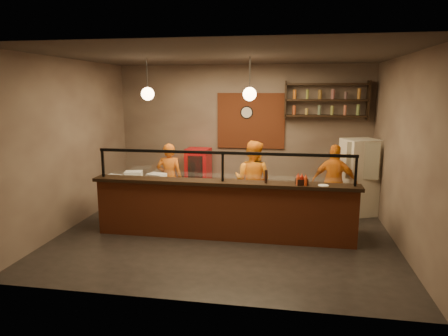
% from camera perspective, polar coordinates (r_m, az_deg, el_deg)
% --- Properties ---
extents(floor, '(6.00, 6.00, 0.00)m').
position_cam_1_polar(floor, '(7.55, 0.21, -9.24)').
color(floor, black).
rests_on(floor, ground).
extents(ceiling, '(6.00, 6.00, 0.00)m').
position_cam_1_polar(ceiling, '(7.10, 0.23, 15.76)').
color(ceiling, '#3B332E').
rests_on(ceiling, wall_back).
extents(wall_back, '(6.00, 0.00, 6.00)m').
position_cam_1_polar(wall_back, '(9.60, 2.67, 4.98)').
color(wall_back, '#7A6859').
rests_on(wall_back, floor).
extents(wall_left, '(0.00, 5.00, 5.00)m').
position_cam_1_polar(wall_left, '(8.19, -21.00, 3.18)').
color(wall_left, '#7A6859').
rests_on(wall_left, floor).
extents(wall_right, '(0.00, 5.00, 5.00)m').
position_cam_1_polar(wall_right, '(7.29, 24.19, 2.05)').
color(wall_right, '#7A6859').
rests_on(wall_right, floor).
extents(wall_front, '(6.00, 0.00, 6.00)m').
position_cam_1_polar(wall_front, '(4.74, -4.72, -1.42)').
color(wall_front, '#7A6859').
rests_on(wall_front, floor).
extents(brick_patch, '(1.60, 0.04, 1.30)m').
position_cam_1_polar(brick_patch, '(9.53, 3.87, 6.73)').
color(brick_patch, brown).
rests_on(brick_patch, wall_back).
extents(service_counter, '(4.60, 0.25, 1.00)m').
position_cam_1_polar(service_counter, '(7.10, -0.18, -6.29)').
color(service_counter, brown).
rests_on(service_counter, floor).
extents(counter_ledge, '(4.70, 0.37, 0.06)m').
position_cam_1_polar(counter_ledge, '(6.96, -0.18, -2.13)').
color(counter_ledge, black).
rests_on(counter_ledge, service_counter).
extents(worktop_cabinet, '(4.60, 0.75, 0.85)m').
position_cam_1_polar(worktop_cabinet, '(7.60, 0.46, -5.72)').
color(worktop_cabinet, gray).
rests_on(worktop_cabinet, floor).
extents(worktop, '(4.60, 0.75, 0.05)m').
position_cam_1_polar(worktop, '(7.48, 0.47, -2.42)').
color(worktop, silver).
rests_on(worktop, worktop_cabinet).
extents(sneeze_guard, '(4.50, 0.05, 0.52)m').
position_cam_1_polar(sneeze_guard, '(6.89, -0.18, 0.63)').
color(sneeze_guard, white).
rests_on(sneeze_guard, counter_ledge).
extents(wall_shelving, '(1.84, 0.28, 0.85)m').
position_cam_1_polar(wall_shelving, '(9.33, 14.39, 9.39)').
color(wall_shelving, black).
rests_on(wall_shelving, wall_back).
extents(wall_clock, '(0.30, 0.04, 0.30)m').
position_cam_1_polar(wall_clock, '(9.51, 3.27, 7.93)').
color(wall_clock, black).
rests_on(wall_clock, wall_back).
extents(pendant_left, '(0.24, 0.24, 0.77)m').
position_cam_1_polar(pendant_left, '(7.66, -10.85, 10.37)').
color(pendant_left, black).
rests_on(pendant_left, ceiling).
extents(pendant_right, '(0.24, 0.24, 0.77)m').
position_cam_1_polar(pendant_right, '(7.22, 3.68, 10.51)').
color(pendant_right, black).
rests_on(pendant_right, ceiling).
extents(cook_left, '(0.59, 0.42, 1.51)m').
position_cam_1_polar(cook_left, '(8.68, -7.79, -1.44)').
color(cook_left, '#C95B12').
rests_on(cook_left, floor).
extents(cook_mid, '(0.94, 0.83, 1.63)m').
position_cam_1_polar(cook_mid, '(8.11, 4.10, -1.81)').
color(cook_mid, orange).
rests_on(cook_mid, floor).
extents(cook_right, '(0.97, 0.59, 1.55)m').
position_cam_1_polar(cook_right, '(8.40, 15.50, -2.02)').
color(cook_right, orange).
rests_on(cook_right, floor).
extents(fridge, '(0.85, 0.83, 1.62)m').
position_cam_1_polar(fridge, '(8.92, 18.73, -1.23)').
color(fridge, beige).
rests_on(fridge, floor).
extents(red_cooler, '(0.58, 0.54, 1.26)m').
position_cam_1_polar(red_cooler, '(9.59, -3.67, -0.92)').
color(red_cooler, '#AF0B10').
rests_on(red_cooler, floor).
extents(pizza_dough, '(0.64, 0.64, 0.01)m').
position_cam_1_polar(pizza_dough, '(7.47, 8.88, -2.32)').
color(pizza_dough, beige).
rests_on(pizza_dough, worktop).
extents(prep_tub_a, '(0.38, 0.33, 0.16)m').
position_cam_1_polar(prep_tub_a, '(7.70, -9.63, -1.38)').
color(prep_tub_a, silver).
rests_on(prep_tub_a, worktop).
extents(prep_tub_b, '(0.37, 0.32, 0.16)m').
position_cam_1_polar(prep_tub_b, '(8.00, -12.80, -1.03)').
color(prep_tub_b, white).
rests_on(prep_tub_b, worktop).
extents(prep_tub_c, '(0.32, 0.28, 0.14)m').
position_cam_1_polar(prep_tub_c, '(7.85, -15.53, -1.47)').
color(prep_tub_c, silver).
rests_on(prep_tub_c, worktop).
extents(rolling_pin, '(0.38, 0.20, 0.07)m').
position_cam_1_polar(rolling_pin, '(7.86, -9.77, -1.49)').
color(rolling_pin, yellow).
rests_on(rolling_pin, worktop).
extents(condiment_caddy, '(0.22, 0.19, 0.10)m').
position_cam_1_polar(condiment_caddy, '(6.81, 11.04, -1.95)').
color(condiment_caddy, black).
rests_on(condiment_caddy, counter_ledge).
extents(pepper_mill, '(0.05, 0.05, 0.23)m').
position_cam_1_polar(pepper_mill, '(6.82, 6.03, -1.22)').
color(pepper_mill, black).
rests_on(pepper_mill, counter_ledge).
extents(small_plate, '(0.20, 0.20, 0.01)m').
position_cam_1_polar(small_plate, '(6.82, 14.02, -2.43)').
color(small_plate, silver).
rests_on(small_plate, counter_ledge).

